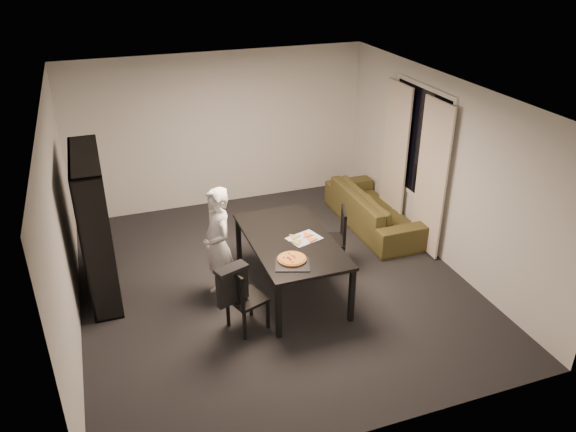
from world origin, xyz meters
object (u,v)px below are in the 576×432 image
object	(u,v)px
bookshelf	(95,226)
person	(218,245)
chair_left	(241,296)
pepperoni_pizza	(292,259)
baking_tray	(293,264)
chair_right	(336,235)
dining_table	(291,243)
sofa	(374,209)

from	to	relation	value
bookshelf	person	world-z (taller)	bookshelf
chair_left	pepperoni_pizza	distance (m)	0.73
bookshelf	person	bearing A→B (deg)	-26.05
baking_tray	chair_right	bearing A→B (deg)	43.37
baking_tray	dining_table	bearing A→B (deg)	72.14
chair_right	chair_left	bearing A→B (deg)	-40.73
sofa	person	bearing A→B (deg)	111.45
chair_left	baking_tray	bearing A→B (deg)	-110.07
chair_right	pepperoni_pizza	distance (m)	1.29
person	pepperoni_pizza	world-z (taller)	person
chair_right	person	distance (m)	1.71
dining_table	chair_left	world-z (taller)	chair_left
bookshelf	chair_right	bearing A→B (deg)	-9.74
pepperoni_pizza	sofa	world-z (taller)	pepperoni_pizza
dining_table	pepperoni_pizza	world-z (taller)	pepperoni_pizza
dining_table	baking_tray	world-z (taller)	baking_tray
pepperoni_pizza	dining_table	bearing A→B (deg)	71.62
chair_left	pepperoni_pizza	size ratio (longest dim) A/B	2.44
bookshelf	sofa	size ratio (longest dim) A/B	0.90
bookshelf	dining_table	bearing A→B (deg)	-20.13
bookshelf	chair_left	world-z (taller)	bookshelf
chair_left	bookshelf	bearing A→B (deg)	25.76
dining_table	baking_tray	bearing A→B (deg)	-107.86
bookshelf	dining_table	xyz separation A→B (m)	(2.32, -0.85, -0.25)
person	sofa	xyz separation A→B (m)	(2.79, 1.10, -0.46)
bookshelf	pepperoni_pizza	xyz separation A→B (m)	(2.15, -1.36, -0.15)
chair_left	baking_tray	size ratio (longest dim) A/B	2.14
chair_right	baking_tray	xyz separation A→B (m)	(-0.97, -0.92, 0.26)
person	sofa	world-z (taller)	person
pepperoni_pizza	sofa	xyz separation A→B (m)	(2.05, 1.77, -0.49)
chair_right	pepperoni_pizza	bearing A→B (deg)	-29.30
bookshelf	chair_left	xyz separation A→B (m)	(1.49, -1.45, -0.46)
chair_left	person	bearing A→B (deg)	-13.97
bookshelf	person	xyz separation A→B (m)	(1.41, -0.69, -0.18)
pepperoni_pizza	sofa	distance (m)	2.75
baking_tray	sofa	world-z (taller)	baking_tray
bookshelf	pepperoni_pizza	bearing A→B (deg)	-32.35
chair_left	pepperoni_pizza	xyz separation A→B (m)	(0.66, 0.09, 0.31)
dining_table	chair_left	distance (m)	1.05
sofa	baking_tray	bearing A→B (deg)	131.84
baking_tray	pepperoni_pizza	xyz separation A→B (m)	(0.02, 0.09, 0.02)
baking_tray	sofa	size ratio (longest dim) A/B	0.19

